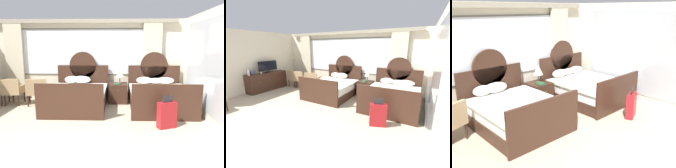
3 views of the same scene
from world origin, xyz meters
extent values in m
plane|color=tan|center=(0.00, 0.00, 0.00)|extent=(24.00, 24.00, 0.00)
cube|color=beige|center=(0.00, 4.36, 1.35)|extent=(6.81, 0.07, 2.70)
cube|color=#646054|center=(0.00, 4.32, 1.62)|extent=(4.37, 0.02, 1.56)
cube|color=white|center=(0.00, 4.31, 1.62)|extent=(4.29, 0.02, 1.48)
cube|color=beige|center=(-2.33, 4.23, 1.30)|extent=(0.61, 0.08, 2.60)
cube|color=beige|center=(2.33, 4.23, 1.30)|extent=(0.61, 0.08, 2.60)
cube|color=#9C957E|center=(0.00, 4.23, 2.62)|extent=(6.27, 0.10, 0.12)
cube|color=beige|center=(-3.44, 1.86, 1.35)|extent=(0.07, 4.93, 2.70)
cube|color=beige|center=(3.44, 1.86, 1.35)|extent=(0.07, 4.93, 2.70)
cube|color=#B2B7BC|center=(3.40, 2.16, 1.35)|extent=(0.01, 3.45, 2.27)
cube|color=#382116|center=(0.02, 3.15, 0.15)|extent=(1.63, 2.03, 0.30)
cube|color=white|center=(0.02, 3.15, 0.42)|extent=(1.57, 1.93, 0.25)
cube|color=silver|center=(0.02, 3.07, 0.58)|extent=(1.67, 1.83, 0.06)
cube|color=#382116|center=(0.02, 4.19, 0.59)|extent=(1.71, 0.06, 1.18)
cylinder|color=#382116|center=(0.02, 4.19, 1.18)|extent=(0.90, 0.06, 0.90)
cube|color=#382116|center=(0.02, 2.10, 0.46)|extent=(1.71, 0.06, 0.93)
ellipsoid|color=white|center=(-0.33, 3.97, 0.72)|extent=(0.45, 0.30, 0.23)
ellipsoid|color=white|center=(0.00, 3.97, 0.73)|extent=(0.59, 0.34, 0.24)
cube|color=#382116|center=(2.40, 3.15, 0.15)|extent=(1.63, 2.03, 0.30)
cube|color=white|center=(2.40, 3.15, 0.42)|extent=(1.57, 1.93, 0.25)
cube|color=silver|center=(2.40, 3.07, 0.58)|extent=(1.67, 1.83, 0.06)
cube|color=#382116|center=(2.40, 4.19, 0.59)|extent=(1.71, 0.06, 1.18)
cylinder|color=#382116|center=(2.40, 4.19, 1.18)|extent=(0.90, 0.06, 0.90)
cube|color=#382116|center=(2.40, 2.10, 0.46)|extent=(1.71, 0.06, 0.93)
ellipsoid|color=white|center=(2.05, 3.92, 0.72)|extent=(0.50, 0.29, 0.23)
ellipsoid|color=white|center=(2.43, 3.98, 0.70)|extent=(0.56, 0.27, 0.18)
ellipsoid|color=white|center=(2.74, 3.95, 0.71)|extent=(0.57, 0.27, 0.21)
cube|color=#382116|center=(1.21, 3.85, 0.31)|extent=(0.59, 0.59, 0.62)
sphere|color=tan|center=(1.21, 3.54, 0.45)|extent=(0.02, 0.02, 0.02)
cylinder|color=brown|center=(1.26, 3.92, 0.63)|extent=(0.14, 0.14, 0.02)
cylinder|color=brown|center=(1.26, 3.92, 0.74)|extent=(0.03, 0.03, 0.18)
cone|color=beige|center=(1.26, 3.92, 0.97)|extent=(0.27, 0.27, 0.28)
cube|color=#285133|center=(1.17, 3.73, 0.64)|extent=(0.18, 0.26, 0.03)
cube|color=#382116|center=(-3.16, 2.34, 0.42)|extent=(0.50, 1.87, 0.83)
sphere|color=tan|center=(-2.90, 2.85, 0.50)|extent=(0.03, 0.03, 0.03)
sphere|color=tan|center=(-2.90, 2.34, 0.50)|extent=(0.03, 0.03, 0.03)
sphere|color=tan|center=(-2.90, 1.83, 0.50)|extent=(0.03, 0.03, 0.03)
cube|color=black|center=(-3.13, 2.45, 0.85)|extent=(0.20, 0.28, 0.04)
cylinder|color=black|center=(-3.13, 2.45, 0.90)|extent=(0.04, 0.04, 0.05)
cube|color=black|center=(-3.13, 2.45, 1.15)|extent=(0.04, 0.94, 0.45)
cube|color=black|center=(-3.11, 2.45, 1.15)|extent=(0.01, 0.90, 0.41)
cylinder|color=silver|center=(-3.13, 1.51, 0.95)|extent=(0.08, 0.08, 0.23)
cylinder|color=silver|center=(-3.13, 1.51, 1.11)|extent=(0.03, 0.03, 0.09)
cylinder|color=black|center=(-3.13, 1.51, 1.14)|extent=(0.04, 0.04, 0.01)
cylinder|color=black|center=(-3.19, 1.64, 0.91)|extent=(0.05, 0.05, 0.15)
cylinder|color=black|center=(-3.19, 1.64, 1.01)|extent=(0.02, 0.02, 0.06)
cylinder|color=black|center=(-3.19, 1.64, 1.03)|extent=(0.02, 0.02, 0.01)
cylinder|color=#385B99|center=(-3.19, 1.78, 0.93)|extent=(0.07, 0.07, 0.19)
cylinder|color=#385B99|center=(-3.19, 1.78, 1.06)|extent=(0.03, 0.03, 0.07)
cylinder|color=black|center=(-3.19, 1.78, 1.09)|extent=(0.03, 0.03, 0.01)
cylinder|color=#B7701E|center=(-3.14, 1.83, 0.90)|extent=(0.05, 0.05, 0.13)
cylinder|color=#B7701E|center=(-3.14, 1.83, 0.99)|extent=(0.02, 0.02, 0.05)
cylinder|color=black|center=(-3.14, 1.83, 1.01)|extent=(0.02, 0.02, 0.01)
cylinder|color=white|center=(-3.09, 2.04, 0.88)|extent=(0.08, 0.08, 0.08)
torus|color=white|center=(-3.04, 2.04, 0.88)|extent=(0.05, 0.01, 0.05)
cube|color=tan|center=(-1.35, 3.54, 0.39)|extent=(0.76, 0.76, 0.10)
cube|color=tan|center=(-1.27, 3.28, 0.64)|extent=(0.60, 0.26, 0.40)
cube|color=tan|center=(-1.09, 3.62, 0.52)|extent=(0.22, 0.54, 0.16)
cube|color=tan|center=(-1.61, 3.45, 0.52)|extent=(0.22, 0.54, 0.16)
cylinder|color=#382116|center=(-1.19, 3.85, 0.17)|extent=(0.04, 0.04, 0.34)
cylinder|color=#382116|center=(-1.67, 3.70, 0.17)|extent=(0.04, 0.04, 0.34)
cylinder|color=#382116|center=(-1.03, 3.37, 0.17)|extent=(0.04, 0.04, 0.34)
cylinder|color=#382116|center=(-1.52, 3.22, 0.17)|extent=(0.04, 0.04, 0.34)
cube|color=tan|center=(-2.12, 3.54, 0.39)|extent=(0.65, 0.65, 0.10)
cube|color=tan|center=(-2.10, 3.27, 0.64)|extent=(0.61, 0.12, 0.40)
cube|color=tan|center=(-1.85, 3.55, 0.52)|extent=(0.09, 0.55, 0.16)
cube|color=tan|center=(-2.39, 3.52, 0.52)|extent=(0.09, 0.55, 0.16)
cylinder|color=#382116|center=(-1.88, 3.80, 0.17)|extent=(0.04, 0.04, 0.34)
cylinder|color=#382116|center=(-2.39, 3.77, 0.17)|extent=(0.04, 0.04, 0.34)
cylinder|color=#382116|center=(-1.85, 3.30, 0.17)|extent=(0.04, 0.04, 0.34)
cylinder|color=#382116|center=(-2.36, 3.27, 0.17)|extent=(0.04, 0.04, 0.34)
cube|color=tan|center=(-2.51, 3.54, 0.39)|extent=(0.62, 0.62, 0.10)
cube|color=tan|center=(-2.51, 3.27, 0.64)|extent=(0.61, 0.09, 0.40)
cube|color=tan|center=(-2.23, 3.53, 0.52)|extent=(0.07, 0.55, 0.16)
cube|color=tan|center=(-2.78, 3.54, 0.52)|extent=(0.07, 0.55, 0.16)
cylinder|color=#382116|center=(-2.25, 3.78, 0.17)|extent=(0.04, 0.04, 0.34)
cylinder|color=#382116|center=(-2.75, 3.80, 0.17)|extent=(0.04, 0.04, 0.34)
cylinder|color=#382116|center=(-2.26, 3.27, 0.17)|extent=(0.04, 0.04, 0.34)
cylinder|color=#382116|center=(-2.77, 3.29, 0.17)|extent=(0.04, 0.04, 0.34)
cylinder|color=#382116|center=(-2.11, 0.14, 0.18)|extent=(0.04, 0.04, 0.35)
cube|color=maroon|center=(2.32, 1.66, 0.30)|extent=(0.45, 0.32, 0.60)
cube|color=#232326|center=(2.32, 1.66, 0.67)|extent=(0.22, 0.10, 0.15)
cylinder|color=black|center=(2.17, 1.60, 0.03)|extent=(0.05, 0.04, 0.05)
cylinder|color=black|center=(2.48, 1.72, 0.03)|extent=(0.05, 0.04, 0.05)
camera|label=1|loc=(1.26, -3.06, 1.86)|focal=34.84mm
camera|label=2|loc=(3.16, -1.86, 2.02)|focal=23.44mm
camera|label=3|loc=(-2.72, -1.29, 2.55)|focal=39.94mm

